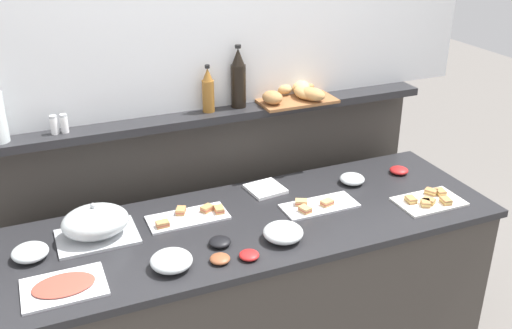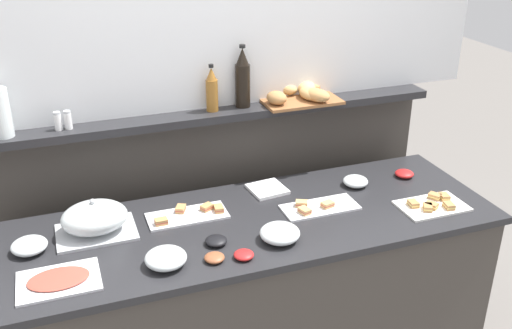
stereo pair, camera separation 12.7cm
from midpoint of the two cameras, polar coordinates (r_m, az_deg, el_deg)
ground_plane at (r=3.64m, az=-2.54°, el=-13.17°), size 12.00×12.00×0.00m
buffet_counter at (r=2.92m, az=0.94°, el=-13.09°), size 2.28×0.76×0.90m
back_ledge_unit at (r=3.24m, az=-2.51°, el=-4.36°), size 2.31×0.22×1.26m
sandwich_platter_rear at (r=2.91m, az=18.03°, el=-3.77°), size 0.32×0.20×0.04m
sandwich_platter_side at (r=2.70m, az=-5.25°, el=-4.90°), size 0.37×0.16×0.04m
sandwich_platter_front at (r=2.78m, az=7.34°, el=-4.12°), size 0.36×0.16×0.04m
cold_cuts_platter at (r=2.38m, az=-17.22°, el=-10.74°), size 0.31×0.22×0.02m
serving_cloche at (r=2.61m, az=-14.11°, el=-5.18°), size 0.34×0.24×0.17m
glass_bowl_large at (r=2.37m, az=-7.25°, el=-9.12°), size 0.17×0.17×0.07m
glass_bowl_medium at (r=3.02m, az=10.87°, el=-1.67°), size 0.13×0.13×0.05m
glass_bowl_small at (r=2.51m, az=3.80°, el=-6.78°), size 0.17×0.17×0.07m
glass_bowl_extra at (r=2.59m, az=-19.92°, el=-7.52°), size 0.15×0.15×0.06m
condiment_bowl_red at (r=2.49m, az=-2.45°, el=-7.45°), size 0.09×0.09×0.03m
condiment_bowl_cream at (r=2.39m, az=-2.54°, el=-9.08°), size 0.08×0.08×0.03m
condiment_bowl_dark at (r=3.17m, az=15.38°, el=-0.88°), size 0.10×0.10×0.03m
condiment_bowl_teal at (r=2.41m, az=0.33°, el=-8.82°), size 0.08×0.08×0.03m
napkin_stack at (r=2.92m, az=2.36°, el=-2.42°), size 0.19×0.19×0.02m
wine_bottle_dark at (r=2.94m, az=-0.06°, el=8.31°), size 0.08×0.08×0.32m
vinegar_bottle_amber at (r=2.89m, az=-3.06°, el=7.22°), size 0.06×0.06×0.24m
salt_shaker at (r=2.79m, az=-17.52°, el=4.05°), size 0.03×0.03×0.09m
pepper_shaker at (r=2.79m, az=-16.63°, el=4.17°), size 0.03×0.03×0.09m
bread_basket at (r=3.07m, az=5.68°, el=6.87°), size 0.41×0.31×0.08m
water_carafe at (r=2.77m, az=-22.48°, el=4.65°), size 0.09×0.09×0.22m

